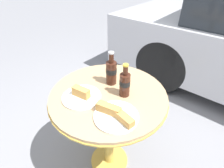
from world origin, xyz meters
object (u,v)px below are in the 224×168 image
Objects in this scene: bistro_table at (109,110)px; cola_bottle_left at (111,72)px; lunch_plate_near at (81,96)px; cola_bottle_right at (125,84)px; lunch_plate_far at (116,115)px.

cola_bottle_left reaches higher than bistro_table.
cola_bottle_left is 0.97× the size of lunch_plate_near.
cola_bottle_right is 0.27m from lunch_plate_near.
cola_bottle_left is at bearing 80.60° from lunch_plate_near.
bistro_table is 0.27m from cola_bottle_left.
cola_bottle_left is at bearing 161.80° from cola_bottle_right.
cola_bottle_right is (0.15, -0.05, -0.01)m from cola_bottle_left.
lunch_plate_far is at bearing -46.27° from cola_bottle_left.
lunch_plate_near is 0.26m from lunch_plate_far.
cola_bottle_right is at bearing 112.80° from lunch_plate_far.
lunch_plate_far is at bearing 1.19° from lunch_plate_near.
lunch_plate_near is (-0.18, -0.19, -0.07)m from cola_bottle_right.
cola_bottle_right is at bearing -18.20° from cola_bottle_left.
bistro_table is at bearing -149.43° from cola_bottle_right.
lunch_plate_near reaches higher than lunch_plate_far.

